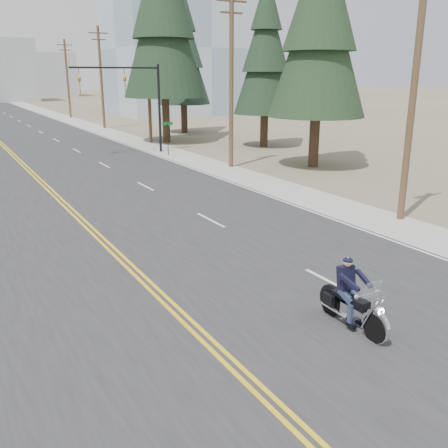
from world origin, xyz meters
name	(u,v)px	position (x,y,z in m)	size (l,w,h in m)	color
ground_plane	(274,406)	(0.00, 0.00, 0.00)	(400.00, 400.00, 0.00)	#776D56
sidewalk_right	(64,118)	(11.50, 70.00, 0.01)	(3.00, 200.00, 0.01)	#A5A5A0
traffic_mast_right	(135,91)	(8.98, 32.00, 4.94)	(7.10, 0.26, 7.00)	black
street_sign	(168,133)	(10.80, 30.00, 1.80)	(0.90, 0.06, 2.62)	black
utility_pole_a	(414,87)	(12.50, 8.00, 5.73)	(2.20, 0.30, 11.00)	brown
utility_pole_b	(231,78)	(12.50, 23.00, 5.98)	(2.20, 0.30, 11.50)	brown
utility_pole_c	(148,80)	(12.50, 38.00, 5.73)	(2.20, 0.30, 11.00)	brown
utility_pole_d	(101,76)	(12.50, 53.00, 5.98)	(2.20, 0.30, 11.50)	brown
utility_pole_e	(67,78)	(12.50, 70.00, 5.73)	(2.20, 0.30, 11.00)	brown
glass_building	(188,50)	(32.00, 70.00, 10.00)	(24.00, 16.00, 20.00)	#9EB5CC
haze_bldg_c	(145,62)	(40.00, 110.00, 9.00)	(16.00, 12.00, 18.00)	#B7BCC6
haze_bldg_e	(47,75)	(25.00, 150.00, 6.00)	(14.00, 14.00, 12.00)	#B7BCC6
motorcyclist	(354,295)	(3.56, 1.63, 0.90)	(0.99, 2.31, 1.81)	black
conifer_near	(321,15)	(17.60, 20.33, 9.90)	(6.51, 6.51, 17.24)	#382619
conifer_mid	(266,49)	(20.33, 30.53, 8.26)	(5.40, 5.40, 14.40)	#382619
conifer_tall	(162,6)	(13.90, 37.49, 11.97)	(7.51, 7.51, 20.85)	#382619
conifer_far	(183,48)	(18.88, 44.08, 8.86)	(5.76, 5.76, 15.44)	#382619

